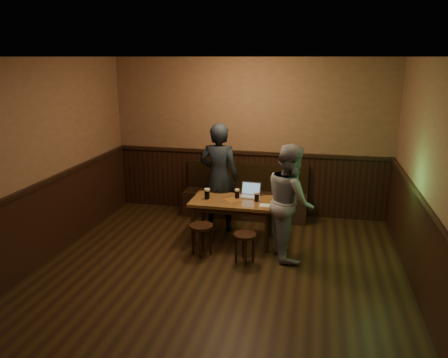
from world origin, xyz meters
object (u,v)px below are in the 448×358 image
pint_mid (237,194)px  person_grey (290,201)px  person_suit (219,177)px  pint_left (207,194)px  stool_left (201,231)px  pint_right (257,197)px  bench (245,199)px  pub_table (233,205)px  stool_right (245,240)px  laptop (250,193)px

pint_mid → person_grey: person_grey is taller
person_suit → pint_left: bearing=83.9°
stool_left → pint_right: bearing=39.0°
stool_left → pint_mid: (0.39, 0.67, 0.38)m
stool_left → bench: bearing=78.7°
pint_left → pub_table: bearing=8.2°
stool_right → person_grey: 0.84m
stool_left → person_suit: (0.03, 1.03, 0.53)m
person_suit → person_grey: (1.21, -0.78, -0.07)m
person_grey → bench: bearing=11.3°
bench → pub_table: (-0.00, -1.16, 0.28)m
bench → person_suit: (-0.32, -0.71, 0.59)m
pint_right → pint_mid: bearing=163.2°
pub_table → person_suit: (-0.32, 0.45, 0.31)m
pub_table → pint_left: pint_left is taller
pint_left → person_grey: 1.31m
pub_table → pint_mid: 0.19m
stool_left → pub_table: bearing=59.1°
pint_left → pint_mid: bearing=18.7°
stool_left → stool_right: 0.66m
stool_left → laptop: size_ratio=1.44×
stool_right → pint_left: bearing=137.7°
stool_right → pint_left: 1.04m
person_grey → pint_right: bearing=39.0°
pub_table → pint_mid: bearing=63.7°
pint_left → person_grey: person_grey is taller
pint_mid → laptop: (0.18, 0.13, -0.02)m
pint_mid → laptop: bearing=35.9°
person_suit → person_grey: person_suit is taller
pint_mid → person_suit: person_suit is taller
pint_right → person_suit: bearing=146.4°
pint_left → pint_mid: pint_left is taller
pub_table → stool_left: 0.71m
laptop → stool_left: bearing=-121.0°
laptop → person_grey: size_ratio=0.19×
pint_mid → laptop: size_ratio=0.47×
pub_table → pint_mid: size_ratio=8.44×
bench → person_suit: size_ratio=1.22×
pint_right → laptop: size_ratio=0.47×
person_suit → bench: bearing=-112.4°
pint_left → pint_right: pint_left is taller
pint_mid → person_suit: size_ratio=0.08×
person_grey → pint_mid: bearing=44.2°
pub_table → pint_left: size_ratio=7.31×
pint_left → laptop: (0.63, 0.28, -0.03)m
stool_right → person_grey: size_ratio=0.26×
pint_left → pint_right: size_ratio=1.15×
bench → stool_right: (0.31, -1.86, 0.03)m
stool_right → pint_mid: 0.92m
bench → stool_right: 1.88m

